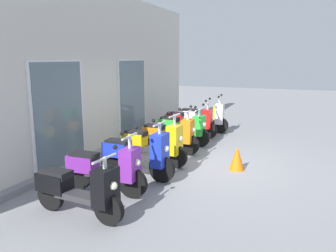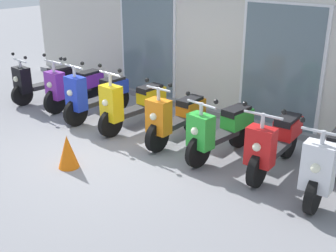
{
  "view_description": "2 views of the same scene",
  "coord_description": "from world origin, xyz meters",
  "px_view_note": "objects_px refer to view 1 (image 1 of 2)",
  "views": [
    {
      "loc": [
        -7.04,
        -2.1,
        2.34
      ],
      "look_at": [
        -0.06,
        0.76,
        0.81
      ],
      "focal_mm": 36.05,
      "sensor_mm": 36.0,
      "label": 1
    },
    {
      "loc": [
        4.79,
        -4.44,
        3.02
      ],
      "look_at": [
        0.75,
        0.44,
        0.51
      ],
      "focal_mm": 46.04,
      "sensor_mm": 36.0,
      "label": 2
    }
  ],
  "objects_px": {
    "scooter_black": "(78,189)",
    "scooter_blue": "(138,154)",
    "scooter_orange": "(170,135)",
    "curb_bollard": "(214,116)",
    "scooter_white": "(204,117)",
    "scooter_purple": "(105,168)",
    "scooter_yellow": "(154,143)",
    "scooter_green": "(183,127)",
    "traffic_cone": "(237,158)",
    "scooter_red": "(190,122)"
  },
  "relations": [
    {
      "from": "scooter_black",
      "to": "scooter_purple",
      "type": "distance_m",
      "value": 0.93
    },
    {
      "from": "scooter_green",
      "to": "scooter_orange",
      "type": "bearing_deg",
      "value": 178.91
    },
    {
      "from": "scooter_white",
      "to": "scooter_orange",
      "type": "bearing_deg",
      "value": 177.97
    },
    {
      "from": "scooter_red",
      "to": "scooter_white",
      "type": "relative_size",
      "value": 1.02
    },
    {
      "from": "traffic_cone",
      "to": "scooter_black",
      "type": "bearing_deg",
      "value": 150.15
    },
    {
      "from": "scooter_black",
      "to": "scooter_blue",
      "type": "bearing_deg",
      "value": -1.84
    },
    {
      "from": "scooter_green",
      "to": "curb_bollard",
      "type": "distance_m",
      "value": 2.8
    },
    {
      "from": "traffic_cone",
      "to": "scooter_green",
      "type": "bearing_deg",
      "value": 48.65
    },
    {
      "from": "scooter_purple",
      "to": "scooter_yellow",
      "type": "height_order",
      "value": "scooter_yellow"
    },
    {
      "from": "scooter_orange",
      "to": "curb_bollard",
      "type": "distance_m",
      "value": 3.71
    },
    {
      "from": "scooter_yellow",
      "to": "scooter_red",
      "type": "bearing_deg",
      "value": 2.29
    },
    {
      "from": "curb_bollard",
      "to": "scooter_orange",
      "type": "bearing_deg",
      "value": 177.28
    },
    {
      "from": "scooter_green",
      "to": "scooter_white",
      "type": "relative_size",
      "value": 0.95
    },
    {
      "from": "scooter_yellow",
      "to": "scooter_red",
      "type": "relative_size",
      "value": 0.98
    },
    {
      "from": "scooter_yellow",
      "to": "scooter_green",
      "type": "height_order",
      "value": "scooter_yellow"
    },
    {
      "from": "scooter_yellow",
      "to": "scooter_purple",
      "type": "bearing_deg",
      "value": 176.4
    },
    {
      "from": "scooter_blue",
      "to": "scooter_orange",
      "type": "relative_size",
      "value": 1.04
    },
    {
      "from": "scooter_purple",
      "to": "scooter_white",
      "type": "bearing_deg",
      "value": -1.82
    },
    {
      "from": "curb_bollard",
      "to": "scooter_purple",
      "type": "bearing_deg",
      "value": 177.76
    },
    {
      "from": "scooter_black",
      "to": "curb_bollard",
      "type": "relative_size",
      "value": 2.25
    },
    {
      "from": "scooter_orange",
      "to": "curb_bollard",
      "type": "xyz_separation_m",
      "value": [
        3.71,
        -0.18,
        -0.11
      ]
    },
    {
      "from": "scooter_white",
      "to": "scooter_blue",
      "type": "bearing_deg",
      "value": -179.89
    },
    {
      "from": "curb_bollard",
      "to": "scooter_yellow",
      "type": "bearing_deg",
      "value": 178.28
    },
    {
      "from": "curb_bollard",
      "to": "traffic_cone",
      "type": "bearing_deg",
      "value": -159.58
    },
    {
      "from": "scooter_blue",
      "to": "scooter_black",
      "type": "bearing_deg",
      "value": 178.16
    },
    {
      "from": "scooter_red",
      "to": "traffic_cone",
      "type": "bearing_deg",
      "value": -142.6
    },
    {
      "from": "scooter_green",
      "to": "scooter_white",
      "type": "xyz_separation_m",
      "value": [
        1.75,
        -0.08,
        -0.0
      ]
    },
    {
      "from": "scooter_orange",
      "to": "scooter_white",
      "type": "bearing_deg",
      "value": -2.03
    },
    {
      "from": "scooter_yellow",
      "to": "curb_bollard",
      "type": "xyz_separation_m",
      "value": [
        4.71,
        -0.14,
        -0.14
      ]
    },
    {
      "from": "scooter_blue",
      "to": "scooter_purple",
      "type": "bearing_deg",
      "value": 168.42
    },
    {
      "from": "curb_bollard",
      "to": "traffic_cone",
      "type": "height_order",
      "value": "curb_bollard"
    },
    {
      "from": "scooter_yellow",
      "to": "scooter_orange",
      "type": "distance_m",
      "value": 1.0
    },
    {
      "from": "scooter_purple",
      "to": "scooter_orange",
      "type": "xyz_separation_m",
      "value": [
        2.8,
        -0.08,
        -0.01
      ]
    },
    {
      "from": "scooter_orange",
      "to": "scooter_red",
      "type": "relative_size",
      "value": 0.93
    },
    {
      "from": "scooter_black",
      "to": "scooter_orange",
      "type": "relative_size",
      "value": 1.02
    },
    {
      "from": "scooter_orange",
      "to": "scooter_white",
      "type": "distance_m",
      "value": 2.66
    },
    {
      "from": "traffic_cone",
      "to": "scooter_blue",
      "type": "bearing_deg",
      "value": 126.49
    },
    {
      "from": "scooter_black",
      "to": "scooter_red",
      "type": "relative_size",
      "value": 0.95
    },
    {
      "from": "scooter_green",
      "to": "scooter_red",
      "type": "xyz_separation_m",
      "value": [
        0.89,
        0.1,
        -0.01
      ]
    },
    {
      "from": "scooter_purple",
      "to": "scooter_green",
      "type": "height_order",
      "value": "scooter_purple"
    },
    {
      "from": "scooter_purple",
      "to": "scooter_yellow",
      "type": "distance_m",
      "value": 1.8
    },
    {
      "from": "scooter_green",
      "to": "scooter_white",
      "type": "bearing_deg",
      "value": -2.52
    },
    {
      "from": "scooter_black",
      "to": "curb_bollard",
      "type": "bearing_deg",
      "value": -1.01
    },
    {
      "from": "scooter_purple",
      "to": "curb_bollard",
      "type": "height_order",
      "value": "scooter_purple"
    },
    {
      "from": "scooter_blue",
      "to": "scooter_green",
      "type": "relative_size",
      "value": 1.03
    },
    {
      "from": "scooter_red",
      "to": "scooter_white",
      "type": "distance_m",
      "value": 0.88
    },
    {
      "from": "scooter_black",
      "to": "scooter_purple",
      "type": "height_order",
      "value": "scooter_purple"
    },
    {
      "from": "scooter_red",
      "to": "traffic_cone",
      "type": "height_order",
      "value": "scooter_red"
    },
    {
      "from": "scooter_black",
      "to": "scooter_purple",
      "type": "relative_size",
      "value": 0.99
    },
    {
      "from": "scooter_orange",
      "to": "scooter_green",
      "type": "bearing_deg",
      "value": -1.09
    }
  ]
}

